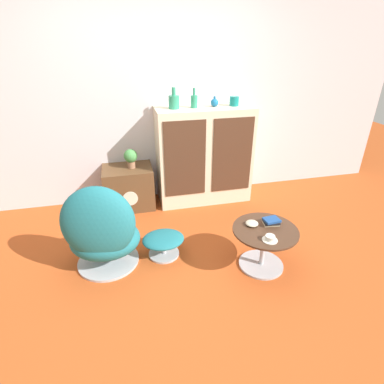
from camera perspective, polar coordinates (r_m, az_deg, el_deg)
ground_plane at (r=2.92m, az=-0.40°, el=-14.86°), size 12.00×12.00×0.00m
wall_back at (r=3.86m, az=-6.22°, el=17.29°), size 6.40×0.06×2.60m
sideboard at (r=3.88m, az=2.29°, el=6.95°), size 1.19×0.49×1.22m
tv_console at (r=3.90m, az=-11.90°, el=0.89°), size 0.61×0.47×0.53m
egg_chair at (r=2.86m, az=-16.79°, el=-7.31°), size 0.77×0.73×0.88m
ottoman at (r=3.02m, az=-5.48°, el=-9.32°), size 0.41×0.35×0.23m
coffee_table at (r=2.90m, az=13.48°, el=-9.47°), size 0.60×0.60×0.41m
vase_leftmost at (r=3.62m, az=-3.47°, el=16.85°), size 0.13×0.13×0.24m
vase_inner_left at (r=3.67m, az=0.41°, el=16.95°), size 0.08×0.08×0.22m
vase_inner_right at (r=3.74m, az=4.31°, el=16.63°), size 0.09×0.09×0.12m
vase_rightmost at (r=3.82m, az=8.04°, el=16.78°), size 0.11×0.11×0.11m
potted_plant at (r=3.74m, az=-11.59°, el=6.51°), size 0.16×0.16×0.24m
teacup at (r=2.67m, az=14.63°, el=-8.57°), size 0.13×0.13×0.05m
book_stack at (r=2.89m, az=14.83°, el=-5.40°), size 0.16×0.13×0.05m
bowl at (r=2.84m, az=11.33°, el=-5.87°), size 0.12×0.12×0.04m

